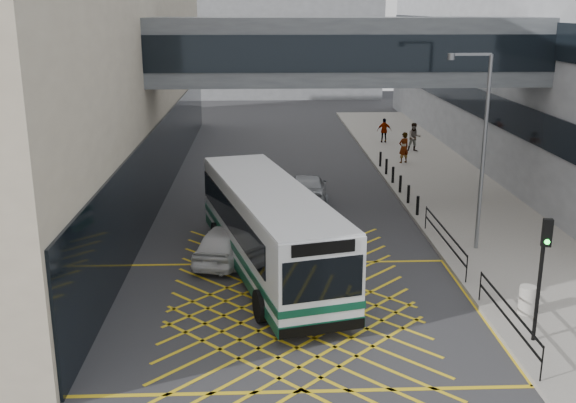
{
  "coord_description": "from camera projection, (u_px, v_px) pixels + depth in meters",
  "views": [
    {
      "loc": [
        -0.95,
        -19.59,
        9.38
      ],
      "look_at": [
        0.0,
        4.0,
        2.6
      ],
      "focal_mm": 42.0,
      "sensor_mm": 36.0,
      "label": 1
    }
  ],
  "objects": [
    {
      "name": "street_lamp",
      "position": [
        480.0,
        141.0,
        25.73
      ],
      "size": [
        1.73,
        0.28,
        7.64
      ],
      "rotation": [
        0.0,
        0.0,
        0.04
      ],
      "color": "slate",
      "rests_on": "pavement"
    },
    {
      "name": "pedestrian_b",
      "position": [
        414.0,
        137.0,
        44.9
      ],
      "size": [
        0.93,
        0.54,
        1.89
      ],
      "primitive_type": "imported",
      "rotation": [
        0.0,
        0.0,
        0.01
      ],
      "color": "gray",
      "rests_on": "pavement"
    },
    {
      "name": "car_dark",
      "position": [
        253.0,
        191.0,
        33.37
      ],
      "size": [
        2.57,
        4.47,
        1.32
      ],
      "primitive_type": "imported",
      "rotation": [
        0.0,
        0.0,
        2.91
      ],
      "color": "black",
      "rests_on": "ground"
    },
    {
      "name": "traffic_light",
      "position": [
        543.0,
        263.0,
        18.7
      ],
      "size": [
        0.28,
        0.44,
        3.73
      ],
      "rotation": [
        0.0,
        0.0,
        -0.13
      ],
      "color": "black",
      "rests_on": "pavement"
    },
    {
      "name": "pedestrian_c",
      "position": [
        384.0,
        131.0,
        47.91
      ],
      "size": [
        1.04,
        0.54,
        1.71
      ],
      "primitive_type": "imported",
      "rotation": [
        0.0,
        0.0,
        3.09
      ],
      "color": "gray",
      "rests_on": "pavement"
    },
    {
      "name": "pedestrian_a",
      "position": [
        404.0,
        148.0,
        41.52
      ],
      "size": [
        0.92,
        0.82,
        1.91
      ],
      "primitive_type": "imported",
      "rotation": [
        0.0,
        0.0,
        3.59
      ],
      "color": "gray",
      "rests_on": "pavement"
    },
    {
      "name": "kerb_railings",
      "position": [
        469.0,
        265.0,
        23.14
      ],
      "size": [
        0.05,
        12.54,
        1.0
      ],
      "color": "black",
      "rests_on": "pavement"
    },
    {
      "name": "ground",
      "position": [
        293.0,
        314.0,
        21.44
      ],
      "size": [
        120.0,
        120.0,
        0.0
      ],
      "primitive_type": "plane",
      "color": "#333335"
    },
    {
      "name": "litter_bin",
      "position": [
        527.0,
        300.0,
        21.05
      ],
      "size": [
        0.52,
        0.52,
        0.9
      ],
      "primitive_type": "cylinder",
      "color": "#ADA89E",
      "rests_on": "pavement"
    },
    {
      "name": "bollards",
      "position": [
        397.0,
        179.0,
        35.92
      ],
      "size": [
        0.14,
        10.14,
        0.9
      ],
      "color": "black",
      "rests_on": "pavement"
    },
    {
      "name": "box_junction",
      "position": [
        293.0,
        314.0,
        21.44
      ],
      "size": [
        12.0,
        9.0,
        0.01
      ],
      "color": "gold",
      "rests_on": "ground"
    },
    {
      "name": "pavement",
      "position": [
        447.0,
        188.0,
        36.17
      ],
      "size": [
        6.0,
        54.0,
        0.16
      ],
      "primitive_type": "cube",
      "color": "gray",
      "rests_on": "ground"
    },
    {
      "name": "car_silver",
      "position": [
        307.0,
        188.0,
        33.59
      ],
      "size": [
        2.28,
        4.94,
        1.51
      ],
      "primitive_type": "imported",
      "rotation": [
        0.0,
        0.0,
        3.09
      ],
      "color": "#95989D",
      "rests_on": "ground"
    },
    {
      "name": "building_far",
      "position": [
        251.0,
        12.0,
        76.49
      ],
      "size": [
        28.0,
        16.0,
        18.0
      ],
      "primitive_type": "cube",
      "color": "gray",
      "rests_on": "ground"
    },
    {
      "name": "car_white",
      "position": [
        226.0,
        242.0,
        25.87
      ],
      "size": [
        2.87,
        4.85,
        1.44
      ],
      "primitive_type": "imported",
      "rotation": [
        0.0,
        0.0,
        2.9
      ],
      "color": "silver",
      "rests_on": "ground"
    },
    {
      "name": "skybridge",
      "position": [
        346.0,
        51.0,
        31.01
      ],
      "size": [
        20.0,
        4.1,
        3.0
      ],
      "color": "#51565B",
      "rests_on": "ground"
    },
    {
      "name": "bus",
      "position": [
        268.0,
        227.0,
        24.42
      ],
      "size": [
        5.48,
        11.86,
        3.24
      ],
      "rotation": [
        0.0,
        0.0,
        0.25
      ],
      "color": "silver",
      "rests_on": "ground"
    }
  ]
}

